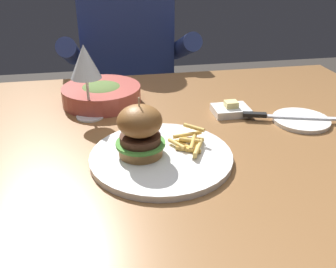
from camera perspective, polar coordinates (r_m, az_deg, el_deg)
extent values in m
cube|color=brown|center=(0.88, -4.71, -2.28)|extent=(1.49, 0.98, 0.04)
cylinder|color=brown|center=(1.62, 19.02, -4.16)|extent=(0.06, 0.06, 0.70)
cylinder|color=white|center=(0.79, -1.04, -3.49)|extent=(0.30, 0.30, 0.01)
cylinder|color=#9E6B38|center=(0.78, -4.37, -2.35)|extent=(0.09, 0.09, 0.02)
cylinder|color=#4C9338|center=(0.77, -4.41, -1.44)|extent=(0.10, 0.10, 0.01)
cylinder|color=#4C2D1E|center=(0.77, -4.44, -0.72)|extent=(0.08, 0.08, 0.02)
ellipsoid|color=brown|center=(0.75, -4.54, 1.99)|extent=(0.09, 0.09, 0.06)
cylinder|color=#CCB78C|center=(0.74, -4.61, 3.74)|extent=(0.00, 0.00, 0.05)
cylinder|color=gold|center=(0.79, 3.10, -2.42)|extent=(0.05, 0.03, 0.01)
cylinder|color=#E0B251|center=(0.83, 3.52, -0.79)|extent=(0.05, 0.02, 0.01)
cylinder|color=#EABC5B|center=(0.82, 3.15, -1.01)|extent=(0.07, 0.01, 0.01)
cylinder|color=gold|center=(0.81, 2.62, -1.76)|extent=(0.03, 0.05, 0.01)
cylinder|color=#EABC5B|center=(0.80, 1.32, -1.50)|extent=(0.03, 0.05, 0.01)
cylinder|color=#EABC5B|center=(0.81, 3.33, -0.95)|extent=(0.04, 0.03, 0.01)
cylinder|color=gold|center=(0.80, 3.83, -1.21)|extent=(0.03, 0.07, 0.01)
cylinder|color=#EABC5B|center=(0.79, 4.27, -2.25)|extent=(0.03, 0.07, 0.01)
cylinder|color=#EABC5B|center=(0.79, 4.65, -2.03)|extent=(0.04, 0.07, 0.01)
cylinder|color=#EABC5B|center=(0.83, 2.97, -0.10)|extent=(0.07, 0.02, 0.01)
cylinder|color=#E0B251|center=(0.83, 3.98, 0.98)|extent=(0.04, 0.04, 0.01)
cylinder|color=silver|center=(1.01, -11.74, 2.66)|extent=(0.07, 0.07, 0.00)
cylinder|color=silver|center=(0.99, -12.03, 5.52)|extent=(0.01, 0.01, 0.10)
cone|color=silver|center=(0.96, -12.57, 10.75)|extent=(0.08, 0.08, 0.08)
cylinder|color=white|center=(1.01, 19.62, 2.00)|extent=(0.14, 0.14, 0.01)
cube|color=silver|center=(1.01, 19.69, 2.38)|extent=(0.17, 0.06, 0.00)
cube|color=black|center=(0.99, 13.07, 2.89)|extent=(0.06, 0.03, 0.01)
cube|color=white|center=(1.01, 9.53, 3.57)|extent=(0.09, 0.07, 0.02)
cube|color=#F4E58C|center=(1.01, 9.61, 4.51)|extent=(0.03, 0.03, 0.02)
cylinder|color=#B24C42|center=(1.09, -10.06, 5.92)|extent=(0.22, 0.22, 0.05)
ellipsoid|color=#4C662D|center=(1.08, -10.14, 6.84)|extent=(0.12, 0.12, 0.02)
cube|color=#282833|center=(1.79, -5.48, -4.02)|extent=(0.30, 0.22, 0.46)
cube|color=navy|center=(1.59, -6.26, 11.27)|extent=(0.36, 0.20, 0.52)
cylinder|color=navy|center=(1.50, -14.69, 11.97)|extent=(0.07, 0.34, 0.18)
cylinder|color=navy|center=(1.53, 2.32, 13.10)|extent=(0.07, 0.34, 0.18)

